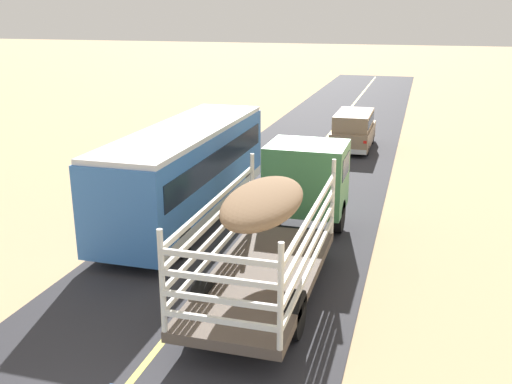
{
  "coord_description": "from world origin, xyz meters",
  "views": [
    {
      "loc": [
        5.06,
        -6.15,
        7.03
      ],
      "look_at": [
        0.0,
        11.59,
        1.22
      ],
      "focal_mm": 40.82,
      "sensor_mm": 36.0,
      "label": 1
    }
  ],
  "objects": [
    {
      "name": "bus",
      "position": [
        -2.53,
        11.78,
        1.75
      ],
      "size": [
        2.54,
        10.0,
        3.21
      ],
      "color": "#3872C6",
      "rests_on": "road_surface"
    },
    {
      "name": "livestock_truck",
      "position": [
        1.66,
        9.64,
        1.79
      ],
      "size": [
        2.53,
        9.7,
        3.02
      ],
      "color": "#3F7F4C",
      "rests_on": "road_surface"
    },
    {
      "name": "car_far",
      "position": [
        1.75,
        24.02,
        1.09
      ],
      "size": [
        1.9,
        4.62,
        1.93
      ],
      "color": "#8C7259",
      "rests_on": "road_surface"
    }
  ]
}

